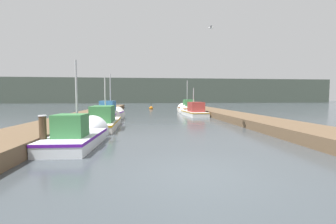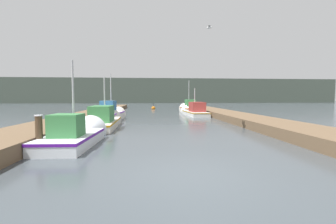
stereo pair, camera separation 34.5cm
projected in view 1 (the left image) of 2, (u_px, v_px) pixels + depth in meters
The scene contains 14 objects.
ground_plane at pixel (198, 177), 5.55m from camera, with size 200.00×200.00×0.00m.
dock_left at pixel (90, 115), 20.76m from camera, with size 2.79×40.00×0.54m.
dock_right at pixel (223, 114), 22.07m from camera, with size 2.79×40.00×0.54m.
distant_shore_ridge at pixel (148, 91), 76.48m from camera, with size 120.00×16.00×7.69m.
fishing_boat_0 at pixel (80, 135), 9.43m from camera, with size 1.85×4.46×3.99m.
fishing_boat_1 at pixel (106, 120), 14.74m from camera, with size 1.64×6.36×3.73m.
fishing_boat_2 at pixel (111, 114), 18.77m from camera, with size 1.90×5.28×4.21m.
fishing_boat_3 at pixel (192, 111), 24.12m from camera, with size 2.07×5.98×3.44m.
fishing_boat_4 at pixel (187, 109), 28.11m from camera, with size 1.91×4.58×4.44m.
mooring_piling_0 at pixel (43, 134), 7.91m from camera, with size 0.27×0.27×1.33m.
mooring_piling_1 at pixel (198, 108), 27.65m from camera, with size 0.34×0.34×1.20m.
mooring_piling_2 at pixel (103, 113), 20.44m from camera, with size 0.28×0.28×1.03m.
channel_buoy at pixel (151, 108), 35.46m from camera, with size 0.60×0.60×1.10m.
seagull_lead at pixel (211, 28), 12.41m from camera, with size 0.31×0.56×0.12m.
Camera 1 is at (-1.30, -5.33, 1.98)m, focal length 24.00 mm.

